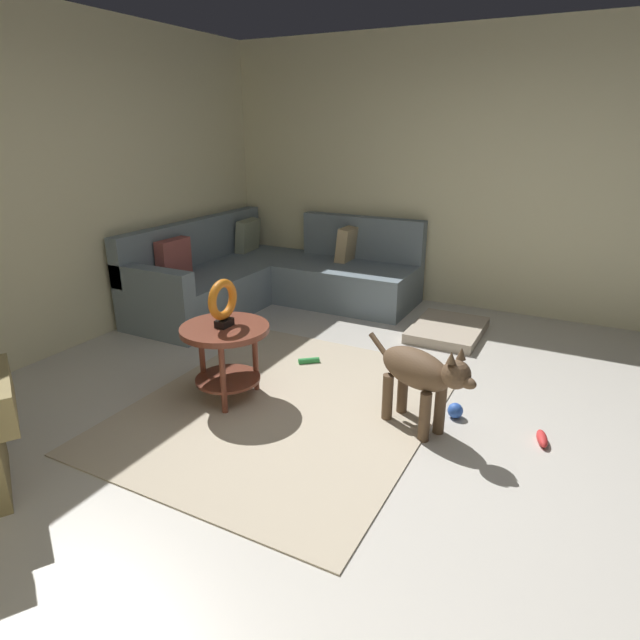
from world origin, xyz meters
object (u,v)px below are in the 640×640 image
Objects in this scene: dog_toy_ball at (455,411)px; sectional_couch at (269,277)px; dog_toy_rope at (309,361)px; dog_toy_bone at (542,438)px; dog at (421,375)px; side_table at (226,343)px; torus_sculpture at (223,302)px; dog_bed_mat at (447,330)px.

sectional_couch is at bearing 58.47° from dog_toy_ball.
dog_toy_ball reaches higher than dog_toy_rope.
dog_toy_bone is (-1.51, -2.91, -0.26)m from sectional_couch.
dog_toy_bone is (-0.05, -0.54, -0.02)m from dog_toy_ball.
dog is at bearing -116.61° from dog_toy_rope.
sectional_couch is at bearing 43.83° from dog_toy_rope.
torus_sculpture is at bearing 180.00° from side_table.
side_table is at bearing 0.00° from torus_sculpture.
side_table is 1.59m from dog_toy_ball.
dog_bed_mat is 1.01× the size of dog.
torus_sculpture is at bearing 101.65° from dog_toy_bone.
dog_toy_bone is (-0.35, -1.79, 0.00)m from dog_toy_rope.
side_table is 2.10m from dog_toy_bone.
dog_toy_ball is at bearing -163.23° from dog_bed_mat.
side_table is 1.32m from dog.
dog_bed_mat is 1.41m from dog_toy_rope.
torus_sculpture is 1.36m from dog.
side_table is at bearing -56.31° from dog.
dog_bed_mat reaches higher than dog_toy_rope.
side_table reaches higher than dog_bed_mat.
torus_sculpture is 3.23× the size of dog_toy_ball.
sectional_couch is 2.12m from side_table.
dog_toy_rope is (0.54, 1.07, -0.35)m from dog.
torus_sculpture is at bearing -56.31° from dog.
dog_toy_rope is (-1.16, -1.11, -0.27)m from sectional_couch.
dog_toy_ball is at bearing 84.38° from dog_toy_bone.
sectional_couch is 3.29m from dog_toy_bone.
sectional_couch is 2.79m from dog_toy_ball.
dog_toy_ball is at bearing -72.39° from side_table.
dog_toy_bone is at bearing -117.38° from sectional_couch.
dog reaches higher than dog_toy_ball.
side_table is 0.29m from torus_sculpture.
dog_toy_ball is (-1.44, -0.43, 0.01)m from dog_bed_mat.
dog is (0.22, -1.30, -0.04)m from side_table.
sectional_couch reaches higher than dog_toy_ball.
dog is at bearing 105.02° from dog_toy_bone.
torus_sculpture reaches higher than dog.
torus_sculpture reaches higher than dog_bed_mat.
dog_toy_rope is at bearing -16.44° from side_table.
dog_bed_mat is (1.91, -1.04, -0.37)m from side_table.
sectional_couch is 2.83× the size of dog.
sectional_couch is 12.50× the size of dog_toy_bone.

